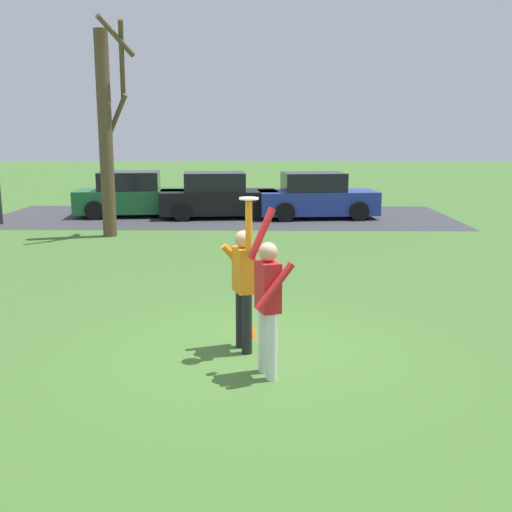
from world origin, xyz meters
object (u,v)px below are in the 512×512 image
frisbee_disc (249,199)px  parked_car_blue (316,197)px  parked_car_black (218,197)px  field_cone_orange (248,326)px  person_defender (268,298)px  bare_tree_tall (107,129)px  person_catcher (244,280)px  parked_car_green (133,196)px

frisbee_disc → parked_car_blue: (1.92, 13.56, -1.37)m
parked_car_black → field_cone_orange: (1.52, -12.82, -0.57)m
parked_car_blue → frisbee_disc: bearing=-104.8°
person_defender → parked_car_blue: size_ratio=0.48×
person_defender → frisbee_disc: bearing=0.0°
bare_tree_tall → parked_car_black: bearing=56.0°
person_catcher → field_cone_orange: size_ratio=6.50×
person_defender → field_cone_orange: 1.68m
person_catcher → person_defender: bearing=0.0°
person_catcher → field_cone_orange: 1.00m
bare_tree_tall → field_cone_orange: bare_tree_tall is taller
person_catcher → parked_car_black: person_catcher is taller
person_defender → bare_tree_tall: bare_tree_tall is taller
parked_car_blue → field_cone_orange: 12.95m
frisbee_disc → bare_tree_tall: size_ratio=0.04×
parked_car_blue → field_cone_orange: (-1.96, -12.79, -0.57)m
person_defender → frisbee_disc: (-0.25, 0.66, 1.11)m
parked_car_blue → bare_tree_tall: 7.76m
person_catcher → parked_car_black: bearing=165.9°
person_defender → bare_tree_tall: 11.35m
person_defender → field_cone_orange: bearing=-9.3°
parked_car_blue → person_catcher: bearing=-105.3°
bare_tree_tall → field_cone_orange: (4.26, -8.75, -2.87)m
parked_car_black → field_cone_orange: size_ratio=13.38×
parked_car_black → bare_tree_tall: (-2.74, -4.07, 2.30)m
person_defender → bare_tree_tall: size_ratio=0.34×
field_cone_orange → parked_car_blue: bearing=81.3°
person_defender → bare_tree_tall: bearing=3.6°
frisbee_disc → bare_tree_tall: 10.50m
parked_car_green → parked_car_blue: bearing=-9.8°
bare_tree_tall → parked_car_green: bearing=94.3°
parked_car_blue → field_cone_orange: bearing=-105.4°
parked_car_green → bare_tree_tall: 4.97m
parked_car_black → parked_car_blue: 3.47m
person_catcher → person_defender: 0.93m
frisbee_disc → parked_car_black: bearing=96.5°
parked_car_blue → bare_tree_tall: bare_tree_tall is taller
person_catcher → frisbee_disc: size_ratio=8.45×
frisbee_disc → parked_car_black: frisbee_disc is taller
parked_car_green → parked_car_black: 3.09m
person_catcher → parked_car_green: size_ratio=0.49×
person_catcher → person_defender: size_ratio=1.02×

